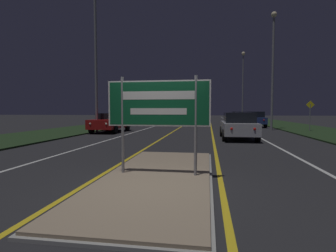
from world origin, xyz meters
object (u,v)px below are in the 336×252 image
object	(u,v)px
car_receding_2	(243,117)
warning_sign	(310,113)
streetlight_right_far	(243,76)
car_receding_1	(254,119)
car_approaching_0	(111,122)
car_approaching_2	(166,115)
streetlight_right_near	(273,60)
car_receding_0	(238,125)
car_receding_3	(237,115)
car_approaching_1	(174,118)
streetlight_left_near	(95,21)
highway_sign	(158,106)

from	to	relation	value
car_receding_2	warning_sign	bearing A→B (deg)	-76.60
streetlight_right_far	car_receding_1	world-z (taller)	streetlight_right_far
streetlight_right_far	car_approaching_0	world-z (taller)	streetlight_right_far
car_receding_2	car_approaching_2	size ratio (longest dim) A/B	0.94
car_approaching_2	warning_sign	bearing A→B (deg)	-58.15
streetlight_right_near	car_receding_0	world-z (taller)	streetlight_right_near
car_receding_3	car_approaching_0	size ratio (longest dim) A/B	0.91
streetlight_right_near	car_approaching_1	distance (m)	12.12
car_approaching_0	car_approaching_2	world-z (taller)	car_approaching_2
warning_sign	car_approaching_1	bearing A→B (deg)	144.28
car_receding_3	warning_sign	world-z (taller)	warning_sign
streetlight_left_near	warning_sign	xyz separation A→B (m)	(15.26, 3.52, -6.31)
car_receding_3	warning_sign	distance (m)	24.96
car_approaching_1	car_receding_1	bearing A→B (deg)	-17.10
highway_sign	car_receding_2	xyz separation A→B (m)	(5.54, 28.03, -0.94)
streetlight_right_far	car_approaching_1	size ratio (longest dim) A/B	2.47
car_approaching_0	streetlight_left_near	bearing A→B (deg)	-111.78
streetlight_left_near	car_approaching_2	bearing A→B (deg)	88.92
car_receding_3	car_approaching_0	world-z (taller)	car_approaching_0
streetlight_right_near	car_approaching_0	world-z (taller)	streetlight_right_near
highway_sign	car_receding_3	distance (m)	40.12
highway_sign	car_approaching_1	distance (m)	23.12
streetlight_right_near	car_receding_1	size ratio (longest dim) A/B	2.23
car_receding_0	car_receding_2	size ratio (longest dim) A/B	0.96
streetlight_left_near	car_approaching_0	bearing A→B (deg)	68.22
car_receding_0	car_receding_2	distance (m)	19.20
car_approaching_0	warning_sign	distance (m)	14.92
streetlight_right_near	warning_sign	distance (m)	5.03
car_receding_0	car_receding_3	bearing A→B (deg)	84.17
streetlight_right_far	car_receding_2	xyz separation A→B (m)	(-0.85, -7.70, -6.06)
streetlight_left_near	car_receding_3	distance (m)	31.76
warning_sign	car_approaching_2	bearing A→B (deg)	121.85
car_receding_1	car_approaching_2	bearing A→B (deg)	122.65
warning_sign	car_receding_3	bearing A→B (deg)	96.23
car_receding_1	car_receding_3	size ratio (longest dim) A/B	1.03
car_approaching_2	warning_sign	xyz separation A→B (m)	(14.74, -23.73, 0.63)
streetlight_left_near	car_receding_2	bearing A→B (deg)	54.03
streetlight_left_near	car_receding_2	xyz separation A→B (m)	(12.12, 16.70, -6.98)
car_receding_0	car_receding_1	size ratio (longest dim) A/B	1.00
car_receding_1	car_receding_3	xyz separation A→B (m)	(0.41, 19.22, -0.05)
car_receding_1	car_receding_3	world-z (taller)	car_receding_1
car_receding_2	car_approaching_0	size ratio (longest dim) A/B	0.97
car_receding_3	warning_sign	bearing A→B (deg)	-83.77
streetlight_right_near	car_receding_3	bearing A→B (deg)	90.71
streetlight_right_near	warning_sign	xyz separation A→B (m)	(2.42, -1.37, -4.19)
streetlight_right_far	car_receding_0	world-z (taller)	streetlight_right_far
car_receding_0	car_approaching_2	distance (m)	30.87
highway_sign	warning_sign	world-z (taller)	highway_sign
car_receding_1	car_approaching_1	xyz separation A→B (m)	(-8.14, 2.51, -0.00)
car_receding_3	car_approaching_1	xyz separation A→B (m)	(-8.55, -16.71, 0.04)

